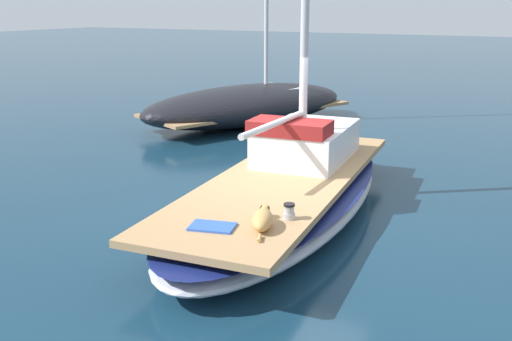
% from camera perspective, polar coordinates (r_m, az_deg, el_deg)
% --- Properties ---
extents(ground_plane, '(120.00, 120.00, 0.00)m').
position_cam_1_polar(ground_plane, '(9.70, 2.76, -4.30)').
color(ground_plane, '#143347').
extents(sailboat_main, '(3.16, 7.43, 0.66)m').
position_cam_1_polar(sailboat_main, '(9.59, 2.78, -2.42)').
color(sailboat_main, '#B2B7C1').
rests_on(sailboat_main, ground).
extents(cabin_house, '(1.59, 2.34, 0.84)m').
position_cam_1_polar(cabin_house, '(10.43, 4.88, 2.88)').
color(cabin_house, silver).
rests_on(cabin_house, sailboat_main).
extents(dog_tan, '(0.47, 0.91, 0.22)m').
position_cam_1_polar(dog_tan, '(7.31, 0.66, -4.78)').
color(dog_tan, tan).
rests_on(dog_tan, sailboat_main).
extents(deck_winch, '(0.16, 0.16, 0.21)m').
position_cam_1_polar(deck_winch, '(7.60, 3.26, -4.06)').
color(deck_winch, '#B7B7BC').
rests_on(deck_winch, sailboat_main).
extents(deck_towel, '(0.63, 0.49, 0.03)m').
position_cam_1_polar(deck_towel, '(7.34, -4.29, -5.50)').
color(deck_towel, blue).
rests_on(deck_towel, sailboat_main).
extents(moored_boat_port_side, '(5.26, 7.32, 8.27)m').
position_cam_1_polar(moored_boat_port_side, '(16.84, -0.85, 6.53)').
color(moored_boat_port_side, black).
rests_on(moored_boat_port_side, ground).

